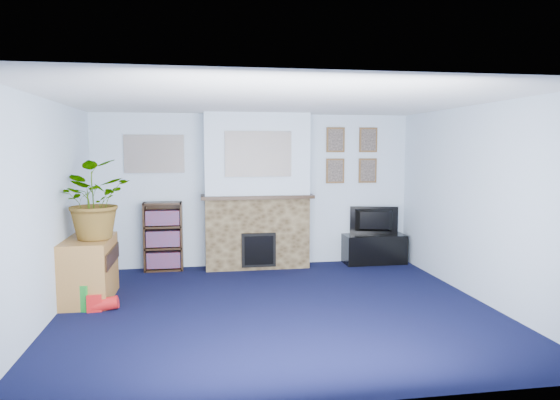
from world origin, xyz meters
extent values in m
cube|color=black|center=(0.00, 0.00, 0.00)|extent=(5.00, 4.50, 0.01)
cube|color=white|center=(0.00, 0.00, 2.40)|extent=(5.00, 4.50, 0.01)
cube|color=silver|center=(0.00, 2.25, 1.20)|extent=(5.00, 0.04, 2.40)
cube|color=silver|center=(0.00, -2.25, 1.20)|extent=(5.00, 0.04, 2.40)
cube|color=silver|center=(-2.50, 0.00, 1.20)|extent=(0.04, 4.50, 2.40)
cube|color=silver|center=(2.50, 0.00, 1.20)|extent=(0.04, 4.50, 2.40)
cube|color=brown|center=(0.00, 2.05, 0.55)|extent=(1.60, 0.40, 1.10)
cube|color=brown|center=(0.00, 2.05, 1.75)|extent=(1.60, 0.40, 1.30)
cube|color=brown|center=(0.00, 2.02, 1.12)|extent=(1.72, 0.50, 0.05)
cube|color=brown|center=(0.00, 1.84, 0.32)|extent=(0.52, 0.08, 0.52)
cube|color=brown|center=(0.00, 1.80, 0.32)|extent=(0.44, 0.02, 0.44)
cube|color=gray|center=(0.00, 1.84, 1.78)|extent=(1.00, 0.03, 0.68)
cube|color=gray|center=(-1.55, 2.23, 1.78)|extent=(0.90, 0.03, 0.58)
cube|color=brown|center=(1.30, 2.23, 2.00)|extent=(0.30, 0.03, 0.40)
cube|color=brown|center=(1.85, 2.23, 2.00)|extent=(0.30, 0.03, 0.40)
cube|color=brown|center=(1.30, 2.23, 1.50)|extent=(0.30, 0.03, 0.40)
cube|color=brown|center=(1.85, 2.23, 1.50)|extent=(0.30, 0.03, 0.40)
cube|color=black|center=(1.92, 2.03, 0.23)|extent=(0.99, 0.42, 0.47)
imported|color=black|center=(1.92, 2.05, 0.69)|extent=(0.78, 0.28, 0.45)
cube|color=black|center=(-1.43, 2.23, 0.53)|extent=(0.58, 0.02, 1.05)
cube|color=black|center=(-1.71, 2.10, 0.53)|extent=(0.03, 0.28, 1.05)
cube|color=black|center=(-1.16, 2.10, 0.53)|extent=(0.03, 0.28, 1.05)
cube|color=black|center=(-1.43, 2.10, 0.01)|extent=(0.56, 0.28, 0.03)
cube|color=black|center=(-1.43, 2.10, 0.35)|extent=(0.56, 0.28, 0.03)
cube|color=black|center=(-1.43, 2.10, 0.68)|extent=(0.56, 0.28, 0.03)
cube|color=black|center=(-1.43, 2.10, 1.04)|extent=(0.56, 0.28, 0.03)
cube|color=black|center=(-1.43, 2.09, 0.17)|extent=(0.50, 0.22, 0.24)
cube|color=black|center=(-1.43, 2.09, 0.50)|extent=(0.50, 0.22, 0.24)
cube|color=black|center=(-1.43, 2.09, 0.82)|extent=(0.50, 0.22, 0.22)
cube|color=olive|center=(-2.24, 0.71, 0.35)|extent=(0.55, 0.99, 0.77)
imported|color=#26661E|center=(-2.19, 0.66, 1.24)|extent=(1.13, 1.10, 0.96)
cube|color=gold|center=(-0.09, 2.00, 1.22)|extent=(0.10, 0.06, 0.15)
cylinder|color=#B2BFC6|center=(0.37, 2.00, 1.23)|extent=(0.06, 0.06, 0.18)
sphere|color=slate|center=(-0.55, 2.00, 1.22)|extent=(0.14, 0.14, 0.14)
cylinder|color=red|center=(0.70, 2.00, 1.21)|extent=(0.06, 0.06, 0.12)
cube|color=#198C26|center=(-2.30, 0.40, 0.14)|extent=(0.46, 0.42, 0.31)
sphere|color=blue|center=(-2.08, 0.83, 0.09)|extent=(0.18, 0.18, 0.18)
cube|color=red|center=(-2.10, 0.26, 0.11)|extent=(0.18, 0.18, 0.20)
cylinder|color=red|center=(-2.00, 0.25, 0.07)|extent=(0.34, 0.15, 0.20)
camera|label=1|loc=(-0.88, -5.60, 1.87)|focal=32.00mm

